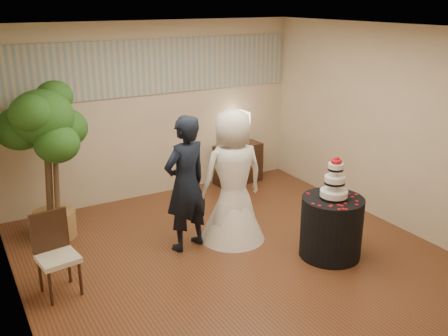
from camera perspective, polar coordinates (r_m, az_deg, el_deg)
floor at (r=6.45m, az=1.00°, el=-10.01°), size 5.00×5.00×0.00m
ceiling at (r=5.66m, az=1.17°, el=15.66°), size 5.00×5.00×0.00m
wall_back at (r=8.08m, az=-8.07°, el=6.44°), size 5.00×0.06×2.80m
wall_front at (r=4.11m, az=19.35°, el=-7.02°), size 5.00×0.06×2.80m
wall_left at (r=5.16m, az=-23.55°, el=-2.22°), size 0.06×5.00×2.80m
wall_right at (r=7.46m, az=17.89°, el=4.65°), size 0.06×5.00×2.80m
mural_border at (r=7.95m, az=-8.25°, el=11.34°), size 4.90×0.02×0.85m
groom at (r=6.33m, az=-4.39°, el=-1.80°), size 0.74×0.58×1.78m
bride at (r=6.55m, az=1.01°, el=-0.96°), size 0.94×0.94×1.79m
cake_table at (r=6.44m, az=12.15°, el=-6.62°), size 0.86×0.86×0.78m
wedding_cake at (r=6.19m, az=12.57°, el=-1.09°), size 0.34×0.34×0.54m
console at (r=8.78m, az=1.62°, el=0.50°), size 0.86×0.44×0.69m
table_lamp at (r=8.60m, az=1.66°, el=4.53°), size 0.29×0.29×0.58m
ficus_tree at (r=6.93m, az=-19.54°, el=0.59°), size 1.37×1.37×2.14m
side_chair at (r=5.78m, az=-18.48°, el=-9.52°), size 0.48×0.50×0.93m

